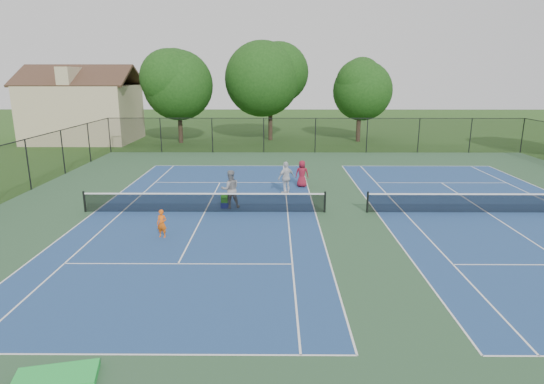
{
  "coord_description": "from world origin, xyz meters",
  "views": [
    {
      "loc": [
        -3.52,
        -21.56,
        6.6
      ],
      "look_at": [
        -3.65,
        -1.0,
        1.3
      ],
      "focal_mm": 30.0,
      "sensor_mm": 36.0,
      "label": 1
    }
  ],
  "objects_px": {
    "ball_crate": "(225,205)",
    "tree_back_b": "(270,75)",
    "tree_back_a": "(178,81)",
    "clapboard_house": "(83,111)",
    "tree_back_c": "(360,87)",
    "child_player": "(162,224)",
    "ball_hopper": "(225,199)",
    "bystander_c": "(302,174)",
    "instructor": "(230,189)",
    "bystander_a": "(286,178)"
  },
  "relations": [
    {
      "from": "ball_crate",
      "to": "tree_back_b",
      "type": "bearing_deg",
      "value": 85.27
    },
    {
      "from": "tree_back_a",
      "to": "clapboard_house",
      "type": "height_order",
      "value": "tree_back_a"
    },
    {
      "from": "tree_back_b",
      "to": "tree_back_c",
      "type": "bearing_deg",
      "value": -6.34
    },
    {
      "from": "child_player",
      "to": "ball_hopper",
      "type": "relative_size",
      "value": 3.15
    },
    {
      "from": "bystander_c",
      "to": "tree_back_a",
      "type": "bearing_deg",
      "value": -55.2
    },
    {
      "from": "instructor",
      "to": "bystander_a",
      "type": "distance_m",
      "value": 4.08
    },
    {
      "from": "bystander_c",
      "to": "ball_hopper",
      "type": "xyz_separation_m",
      "value": [
        -4.21,
        -4.53,
        -0.33
      ]
    },
    {
      "from": "clapboard_house",
      "to": "ball_crate",
      "type": "height_order",
      "value": "clapboard_house"
    },
    {
      "from": "clapboard_house",
      "to": "bystander_a",
      "type": "xyz_separation_m",
      "value": [
        20.13,
        -21.35,
        -2.16
      ]
    },
    {
      "from": "bystander_c",
      "to": "tree_back_b",
      "type": "bearing_deg",
      "value": -80.1
    },
    {
      "from": "tree_back_a",
      "to": "bystander_a",
      "type": "xyz_separation_m",
      "value": [
        10.13,
        -20.35,
        -5.1
      ]
    },
    {
      "from": "clapboard_house",
      "to": "tree_back_b",
      "type": "bearing_deg",
      "value": 3.01
    },
    {
      "from": "tree_back_c",
      "to": "ball_crate",
      "type": "relative_size",
      "value": 21.52
    },
    {
      "from": "instructor",
      "to": "ball_crate",
      "type": "xyz_separation_m",
      "value": [
        -0.3,
        -0.02,
        -0.83
      ]
    },
    {
      "from": "bystander_a",
      "to": "bystander_c",
      "type": "xyz_separation_m",
      "value": [
        1.0,
        1.66,
        -0.12
      ]
    },
    {
      "from": "clapboard_house",
      "to": "ball_crate",
      "type": "bearing_deg",
      "value": -55.08
    },
    {
      "from": "clapboard_house",
      "to": "ball_hopper",
      "type": "xyz_separation_m",
      "value": [
        16.91,
        -24.22,
        -2.61
      ]
    },
    {
      "from": "clapboard_house",
      "to": "ball_hopper",
      "type": "height_order",
      "value": "clapboard_house"
    },
    {
      "from": "instructor",
      "to": "bystander_c",
      "type": "height_order",
      "value": "instructor"
    },
    {
      "from": "tree_back_c",
      "to": "bystander_c",
      "type": "bearing_deg",
      "value": -109.25
    },
    {
      "from": "tree_back_c",
      "to": "instructor",
      "type": "height_order",
      "value": "tree_back_c"
    },
    {
      "from": "child_player",
      "to": "bystander_c",
      "type": "height_order",
      "value": "bystander_c"
    },
    {
      "from": "tree_back_c",
      "to": "instructor",
      "type": "xyz_separation_m",
      "value": [
        -10.79,
        -24.2,
        -4.5
      ]
    },
    {
      "from": "tree_back_b",
      "to": "bystander_a",
      "type": "distance_m",
      "value": 23.08
    },
    {
      "from": "bystander_c",
      "to": "ball_hopper",
      "type": "bearing_deg",
      "value": 51.14
    },
    {
      "from": "clapboard_house",
      "to": "instructor",
      "type": "xyz_separation_m",
      "value": [
        17.21,
        -24.2,
        -2.11
      ]
    },
    {
      "from": "tree_back_c",
      "to": "ball_crate",
      "type": "distance_m",
      "value": 27.17
    },
    {
      "from": "tree_back_a",
      "to": "instructor",
      "type": "distance_m",
      "value": 24.82
    },
    {
      "from": "tree_back_a",
      "to": "child_player",
      "type": "distance_m",
      "value": 28.53
    },
    {
      "from": "ball_crate",
      "to": "bystander_a",
      "type": "bearing_deg",
      "value": 41.78
    },
    {
      "from": "tree_back_c",
      "to": "child_player",
      "type": "bearing_deg",
      "value": -114.83
    },
    {
      "from": "child_player",
      "to": "ball_hopper",
      "type": "bearing_deg",
      "value": 75.63
    },
    {
      "from": "tree_back_b",
      "to": "ball_crate",
      "type": "relative_size",
      "value": 25.71
    },
    {
      "from": "instructor",
      "to": "ball_crate",
      "type": "relative_size",
      "value": 5.03
    },
    {
      "from": "instructor",
      "to": "bystander_c",
      "type": "xyz_separation_m",
      "value": [
        3.91,
        4.51,
        -0.16
      ]
    },
    {
      "from": "tree_back_a",
      "to": "bystander_a",
      "type": "bearing_deg",
      "value": -63.55
    },
    {
      "from": "bystander_c",
      "to": "tree_back_c",
      "type": "bearing_deg",
      "value": -105.21
    },
    {
      "from": "tree_back_a",
      "to": "tree_back_b",
      "type": "relative_size",
      "value": 0.91
    },
    {
      "from": "instructor",
      "to": "tree_back_c",
      "type": "bearing_deg",
      "value": -129.03
    },
    {
      "from": "tree_back_a",
      "to": "ball_hopper",
      "type": "relative_size",
      "value": 24.07
    },
    {
      "from": "child_player",
      "to": "ball_hopper",
      "type": "height_order",
      "value": "child_player"
    },
    {
      "from": "tree_back_b",
      "to": "child_player",
      "type": "height_order",
      "value": "tree_back_b"
    },
    {
      "from": "ball_crate",
      "to": "tree_back_a",
      "type": "bearing_deg",
      "value": 106.58
    },
    {
      "from": "instructor",
      "to": "tree_back_a",
      "type": "bearing_deg",
      "value": -87.74
    },
    {
      "from": "tree_back_b",
      "to": "tree_back_c",
      "type": "relative_size",
      "value": 1.19
    },
    {
      "from": "tree_back_b",
      "to": "ball_crate",
      "type": "distance_m",
      "value": 26.12
    },
    {
      "from": "tree_back_b",
      "to": "instructor",
      "type": "distance_m",
      "value": 25.88
    },
    {
      "from": "bystander_c",
      "to": "ball_crate",
      "type": "distance_m",
      "value": 6.22
    },
    {
      "from": "clapboard_house",
      "to": "ball_crate",
      "type": "xyz_separation_m",
      "value": [
        16.91,
        -24.22,
        -2.94
      ]
    },
    {
      "from": "clapboard_house",
      "to": "bystander_c",
      "type": "relative_size",
      "value": 6.61
    }
  ]
}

